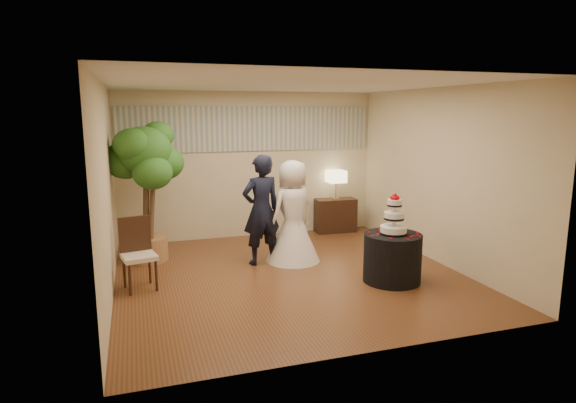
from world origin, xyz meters
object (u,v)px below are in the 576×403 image
object	(u,v)px
cake_table	(392,258)
wedding_cake	(394,214)
ficus_tree	(146,191)
side_chair	(139,255)
groom	(261,210)
console	(335,215)
bride	(293,211)
table_lamp	(336,185)

from	to	relation	value
cake_table	wedding_cake	size ratio (longest dim) A/B	1.40
ficus_tree	side_chair	distance (m)	1.48
wedding_cake	groom	bearing A→B (deg)	138.75
console	side_chair	bearing A→B (deg)	-147.17
bride	cake_table	distance (m)	1.80
cake_table	wedding_cake	world-z (taller)	wedding_cake
side_chair	ficus_tree	bearing A→B (deg)	71.20
console	ficus_tree	xyz separation A→B (m)	(-3.70, -0.87, 0.82)
wedding_cake	bride	bearing A→B (deg)	127.29
cake_table	console	xyz separation A→B (m)	(0.39, 2.96, -0.01)
wedding_cake	console	size ratio (longest dim) A/B	0.72
bride	table_lamp	distance (m)	2.14
cake_table	table_lamp	size ratio (longest dim) A/B	1.42
side_chair	groom	bearing A→B (deg)	5.95
table_lamp	ficus_tree	world-z (taller)	ficus_tree
wedding_cake	ficus_tree	xyz separation A→B (m)	(-3.31, 2.09, 0.16)
bride	table_lamp	size ratio (longest dim) A/B	2.87
bride	cake_table	bearing A→B (deg)	106.80
cake_table	wedding_cake	distance (m)	0.64
groom	bride	world-z (taller)	groom
console	table_lamp	xyz separation A→B (m)	(0.00, 0.00, 0.63)
bride	groom	bearing A→B (deg)	-21.09
bride	side_chair	distance (m)	2.51
table_lamp	side_chair	xyz separation A→B (m)	(-3.86, -2.18, -0.47)
wedding_cake	console	bearing A→B (deg)	82.48
groom	table_lamp	xyz separation A→B (m)	(1.97, 1.57, 0.09)
groom	ficus_tree	xyz separation A→B (m)	(-1.73, 0.71, 0.28)
cake_table	table_lamp	world-z (taller)	table_lamp
groom	table_lamp	size ratio (longest dim) A/B	3.04
table_lamp	cake_table	bearing A→B (deg)	-97.52
ficus_tree	side_chair	xyz separation A→B (m)	(-0.16, -1.32, -0.66)
ficus_tree	table_lamp	bearing A→B (deg)	13.19
groom	console	size ratio (longest dim) A/B	2.16
groom	side_chair	bearing A→B (deg)	6.24
cake_table	wedding_cake	xyz separation A→B (m)	(0.00, 0.00, 0.64)
groom	cake_table	xyz separation A→B (m)	(1.58, -1.38, -0.53)
console	table_lamp	world-z (taller)	table_lamp
groom	console	xyz separation A→B (m)	(1.97, 1.57, -0.54)
groom	cake_table	distance (m)	2.17
table_lamp	side_chair	world-z (taller)	table_lamp
cake_table	side_chair	size ratio (longest dim) A/B	0.83
console	side_chair	world-z (taller)	side_chair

